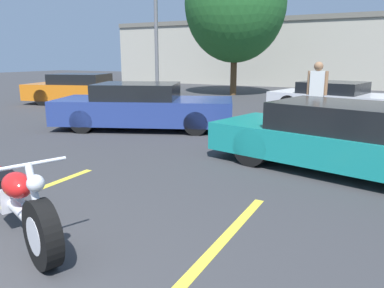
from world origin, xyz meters
TOP-DOWN VIEW (x-y plane):
  - far_building at (0.00, 25.34)m, footprint 32.00×4.20m
  - light_pole at (-7.20, 15.00)m, footprint 1.21×0.28m
  - tree_background at (-4.03, 17.09)m, footprint 4.94×4.94m
  - motorcycle at (-0.56, 1.52)m, footprint 2.41×1.16m
  - show_car_hood_open at (2.56, 5.63)m, footprint 5.01×2.74m
  - parked_car_mid_left_row at (-2.85, 7.38)m, footprint 5.07×3.51m
  - parked_car_mid_right_row at (1.52, 12.22)m, footprint 4.55×2.79m
  - parked_car_left_row at (-8.16, 10.78)m, footprint 5.10×3.10m
  - spectator_by_show_car at (1.35, 9.22)m, footprint 0.52×0.23m

SIDE VIEW (x-z plane):
  - motorcycle at x=-0.56m, z-range -0.09..0.87m
  - parked_car_mid_right_row at x=1.52m, z-range -0.01..1.10m
  - show_car_hood_open at x=2.56m, z-range -0.47..1.61m
  - parked_car_mid_left_row at x=-2.85m, z-range -0.03..1.19m
  - parked_car_left_row at x=-8.16m, z-range -0.02..1.21m
  - spectator_by_show_car at x=1.35m, z-range 0.18..1.97m
  - far_building at x=0.00m, z-range 0.14..4.54m
  - light_pole at x=-7.20m, z-range 0.38..8.48m
  - tree_background at x=-4.03m, z-range 0.80..8.10m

